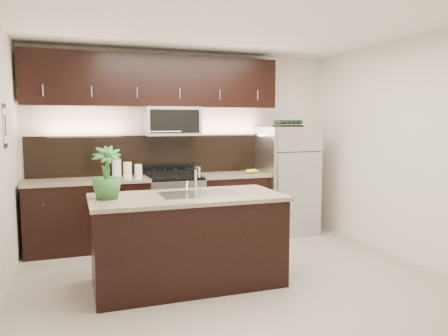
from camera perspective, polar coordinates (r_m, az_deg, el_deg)
name	(u,v)px	position (r m, az deg, el deg)	size (l,w,h in m)	color
ground	(233,279)	(4.86, 1.15, -14.33)	(4.50, 4.50, 0.00)	gray
room_walls	(224,121)	(4.48, 0.03, 6.10)	(4.52, 4.02, 2.71)	beige
counter_run	(160,210)	(6.19, -8.33, -5.42)	(3.51, 0.65, 0.94)	black
upper_fixtures	(158,90)	(6.23, -8.58, 10.09)	(3.49, 0.40, 1.66)	black
island	(188,240)	(4.61, -4.77, -9.30)	(1.96, 0.96, 0.94)	black
sink_faucet	(201,193)	(4.56, -3.03, -3.24)	(0.84, 0.50, 0.28)	silver
refrigerator	(287,180)	(6.71, 8.23, -1.59)	(0.78, 0.70, 1.62)	#B2B2B7
wine_rack	(288,124)	(6.65, 8.34, 5.73)	(0.40, 0.25, 0.10)	black
plant	(107,173)	(4.40, -15.10, -0.61)	(0.29, 0.29, 0.51)	#2A6327
canisters	(125,170)	(5.96, -12.81, -0.24)	(0.39, 0.16, 0.26)	silver
french_press	(268,165)	(6.55, 5.78, 0.37)	(0.10, 0.10, 0.29)	silver
bananas	(248,171)	(6.40, 3.14, -0.43)	(0.21, 0.16, 0.06)	gold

